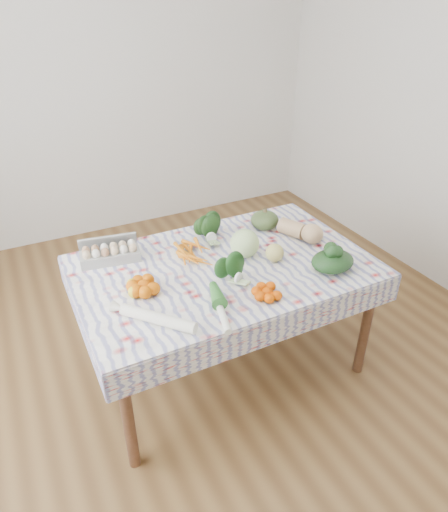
{
  "coord_description": "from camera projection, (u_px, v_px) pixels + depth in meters",
  "views": [
    {
      "loc": [
        -0.99,
        -1.97,
        2.14
      ],
      "look_at": [
        0.0,
        0.0,
        0.82
      ],
      "focal_mm": 32.0,
      "sensor_mm": 36.0,
      "label": 1
    }
  ],
  "objects": [
    {
      "name": "ground",
      "position": [
        224.0,
        363.0,
        2.99
      ],
      "size": [
        4.5,
        4.5,
        0.0
      ],
      "primitive_type": "plane",
      "color": "brown",
      "rests_on": "ground"
    },
    {
      "name": "wall_back",
      "position": [
        108.0,
        82.0,
        3.99
      ],
      "size": [
        4.0,
        0.04,
        2.8
      ],
      "primitive_type": "cube",
      "color": "silver",
      "rests_on": "ground"
    },
    {
      "name": "dining_table",
      "position": [
        224.0,
        277.0,
        2.64
      ],
      "size": [
        1.6,
        1.0,
        0.75
      ],
      "color": "brown",
      "rests_on": "ground"
    },
    {
      "name": "tablecloth",
      "position": [
        224.0,
        266.0,
        2.6
      ],
      "size": [
        1.66,
        1.06,
        0.01
      ],
      "primitive_type": "cube",
      "color": "white",
      "rests_on": "dining_table"
    },
    {
      "name": "egg_carton",
      "position": [
        110.0,
        254.0,
        2.61
      ],
      "size": [
        0.35,
        0.18,
        0.09
      ],
      "primitive_type": "cube",
      "rotation": [
        0.0,
        0.0,
        -0.16
      ],
      "color": "#969692",
      "rests_on": "tablecloth"
    },
    {
      "name": "carrot_bunch",
      "position": [
        193.0,
        254.0,
        2.66
      ],
      "size": [
        0.26,
        0.23,
        0.04
      ],
      "primitive_type": "cube",
      "rotation": [
        0.0,
        0.0,
        0.05
      ],
      "color": "orange",
      "rests_on": "tablecloth"
    },
    {
      "name": "kale_bunch",
      "position": [
        209.0,
        229.0,
        2.82
      ],
      "size": [
        0.19,
        0.17,
        0.15
      ],
      "primitive_type": "ellipsoid",
      "rotation": [
        0.0,
        0.0,
        -0.15
      ],
      "color": "#193913",
      "rests_on": "tablecloth"
    },
    {
      "name": "kabocha_squash",
      "position": [
        265.0,
        220.0,
        2.96
      ],
      "size": [
        0.22,
        0.22,
        0.12
      ],
      "primitive_type": "ellipsoid",
      "rotation": [
        0.0,
        0.0,
        0.21
      ],
      "color": "#405529",
      "rests_on": "tablecloth"
    },
    {
      "name": "cabbage",
      "position": [
        245.0,
        243.0,
        2.64
      ],
      "size": [
        0.2,
        0.2,
        0.17
      ],
      "primitive_type": "sphere",
      "rotation": [
        0.0,
        0.0,
        -0.17
      ],
      "color": "#B8DF89",
      "rests_on": "tablecloth"
    },
    {
      "name": "butternut_squash",
      "position": [
        301.0,
        229.0,
        2.83
      ],
      "size": [
        0.24,
        0.31,
        0.13
      ],
      "primitive_type": "ellipsoid",
      "rotation": [
        0.0,
        0.0,
        0.42
      ],
      "color": "tan",
      "rests_on": "tablecloth"
    },
    {
      "name": "orange_cluster",
      "position": [
        144.0,
        286.0,
        2.35
      ],
      "size": [
        0.23,
        0.23,
        0.07
      ],
      "primitive_type": "cube",
      "rotation": [
        0.0,
        0.0,
        0.02
      ],
      "color": "#D35C04",
      "rests_on": "tablecloth"
    },
    {
      "name": "broccoli",
      "position": [
        231.0,
        272.0,
        2.43
      ],
      "size": [
        0.2,
        0.2,
        0.11
      ],
      "primitive_type": "ellipsoid",
      "rotation": [
        0.0,
        0.0,
        0.43
      ],
      "color": "#174115",
      "rests_on": "tablecloth"
    },
    {
      "name": "mandarin_cluster",
      "position": [
        267.0,
        291.0,
        2.33
      ],
      "size": [
        0.22,
        0.22,
        0.06
      ],
      "primitive_type": "cube",
      "rotation": [
        0.0,
        0.0,
        -0.17
      ],
      "color": "#DA4C00",
      "rests_on": "tablecloth"
    },
    {
      "name": "grapefruit",
      "position": [
        275.0,
        253.0,
        2.61
      ],
      "size": [
        0.11,
        0.11,
        0.11
      ],
      "primitive_type": "sphere",
      "rotation": [
        0.0,
        0.0,
        0.01
      ],
      "color": "#D6CA68",
      "rests_on": "tablecloth"
    },
    {
      "name": "spinach_bag",
      "position": [
        333.0,
        261.0,
        2.53
      ],
      "size": [
        0.25,
        0.2,
        0.11
      ],
      "primitive_type": "ellipsoid",
      "rotation": [
        0.0,
        0.0,
        0.0
      ],
      "color": "black",
      "rests_on": "tablecloth"
    },
    {
      "name": "daikon",
      "position": [
        158.0,
        319.0,
        2.14
      ],
      "size": [
        0.31,
        0.35,
        0.06
      ],
      "primitive_type": "cylinder",
      "rotation": [
        1.57,
        0.0,
        0.72
      ],
      "color": "white",
      "rests_on": "tablecloth"
    },
    {
      "name": "leek",
      "position": [
        220.0,
        309.0,
        2.22
      ],
      "size": [
        0.12,
        0.35,
        0.04
      ],
      "primitive_type": "cylinder",
      "rotation": [
        1.57,
        0.0,
        -0.25
      ],
      "color": "white",
      "rests_on": "tablecloth"
    }
  ]
}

